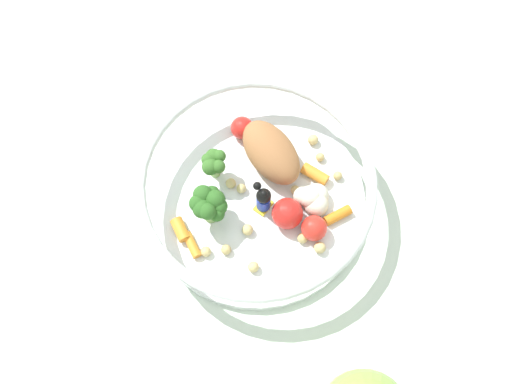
# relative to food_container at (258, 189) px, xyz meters

# --- Properties ---
(ground_plane) EXTENTS (2.40, 2.40, 0.00)m
(ground_plane) POSITION_rel_food_container_xyz_m (-0.01, 0.01, -0.03)
(ground_plane) COLOR silver
(food_container) EXTENTS (0.24, 0.24, 0.06)m
(food_container) POSITION_rel_food_container_xyz_m (0.00, 0.00, 0.00)
(food_container) COLOR white
(food_container) RESTS_ON ground_plane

